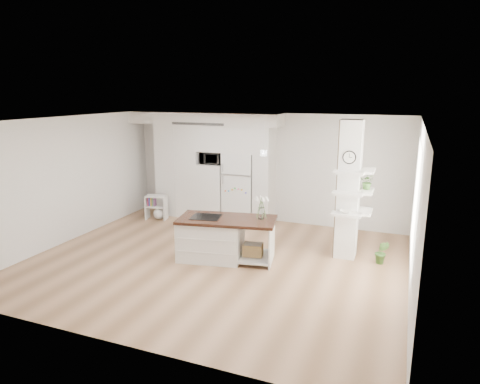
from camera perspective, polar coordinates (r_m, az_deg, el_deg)
The scene contains 14 objects.
floor at distance 8.41m, azimuth -3.32°, elevation -9.19°, with size 7.00×6.00×0.01m, color tan.
room at distance 7.89m, azimuth -3.50°, elevation 3.37°, with size 7.04×6.04×2.72m.
cabinet_wall at distance 10.94m, azimuth -4.47°, elevation 4.28°, with size 4.00×0.71×2.70m.
refrigerator at distance 10.70m, azimuth 0.08°, elevation 0.68°, with size 0.78×0.69×1.75m.
column at distance 8.43m, azimuth 14.76°, elevation 0.10°, with size 0.69×0.90×2.70m.
window at distance 7.54m, azimuth 22.36°, elevation -0.85°, with size 2.40×2.40×0.00m, color white.
pendant_light at distance 7.44m, azimuth 8.97°, elevation 4.70°, with size 0.12×0.12×0.10m, color white.
kitchen_island at distance 8.38m, azimuth -3.12°, elevation -6.03°, with size 1.99×1.21×1.41m.
bookshelf at distance 11.16m, azimuth -10.98°, elevation -2.20°, with size 0.58×0.40×0.62m.
floor_plant_a at distance 8.62m, azimuth 18.38°, elevation -7.63°, with size 0.26×0.21×0.47m, color #3A6528.
floor_plant_b at distance 8.81m, azimuth 14.23°, elevation -6.97°, with size 0.25×0.25×0.45m, color #3A6528.
microwave at distance 10.81m, azimuth -3.75°, elevation 4.53°, with size 0.54×0.37×0.30m, color #2D2D2D.
shelf_plant at distance 8.53m, azimuth 16.64°, elevation 1.33°, with size 0.27×0.23×0.30m, color #3A6528.
decor_bowl at distance 8.30m, azimuth 13.89°, elevation -2.55°, with size 0.22×0.22×0.05m, color white.
Camera 1 is at (3.29, -7.04, 3.21)m, focal length 32.00 mm.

